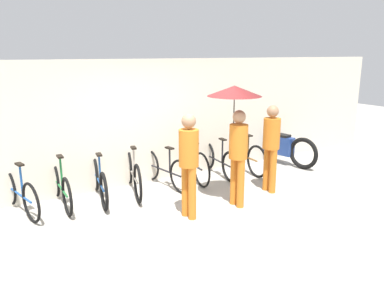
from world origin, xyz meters
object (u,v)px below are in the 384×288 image
parked_bicycle_1 (61,186)px  parked_bicycle_3 (133,173)px  parked_bicycle_4 (164,169)px  parked_bicycle_2 (99,181)px  pedestrian_leading (189,158)px  motorcycle (279,146)px  parked_bicycle_6 (218,160)px  parked_bicycle_5 (192,163)px  parked_bicycle_7 (243,155)px  pedestrian_center (236,115)px  pedestrian_trailing (271,142)px  parked_bicycle_0 (19,193)px

parked_bicycle_1 → parked_bicycle_3: (1.35, -0.05, 0.02)m
parked_bicycle_4 → parked_bicycle_2: bearing=80.7°
pedestrian_leading → motorcycle: pedestrian_leading is taller
parked_bicycle_2 → parked_bicycle_6: 2.69m
motorcycle → parked_bicycle_5: bearing=78.9°
parked_bicycle_1 → parked_bicycle_7: size_ratio=0.96×
parked_bicycle_5 → motorcycle: size_ratio=0.80×
parked_bicycle_6 → pedestrian_center: size_ratio=0.80×
pedestrian_trailing → parked_bicycle_7: bearing=74.0°
parked_bicycle_3 → parked_bicycle_5: bearing=-75.3°
parked_bicycle_0 → parked_bicycle_5: 3.36m
parked_bicycle_0 → parked_bicycle_2: size_ratio=0.96×
parked_bicycle_4 → parked_bicycle_7: parked_bicycle_4 is taller
parked_bicycle_3 → pedestrian_trailing: size_ratio=1.05×
parked_bicycle_1 → parked_bicycle_4: bearing=-91.1°
parked_bicycle_1 → parked_bicycle_6: (3.36, -0.03, -0.01)m
parked_bicycle_6 → pedestrian_center: pedestrian_center is taller
parked_bicycle_1 → parked_bicycle_2: parked_bicycle_2 is taller
parked_bicycle_3 → parked_bicycle_5: size_ratio=1.07×
pedestrian_leading → parked_bicycle_2: bearing=116.4°
parked_bicycle_2 → pedestrian_trailing: 3.31m
parked_bicycle_4 → parked_bicycle_5: 0.68m
parked_bicycle_1 → pedestrian_leading: pedestrian_leading is taller
motorcycle → parked_bicycle_6: bearing=79.3°
parked_bicycle_6 → parked_bicycle_1: bearing=94.3°
parked_bicycle_3 → parked_bicycle_5: (1.34, 0.03, -0.00)m
parked_bicycle_3 → parked_bicycle_4: parked_bicycle_4 is taller
parked_bicycle_7 → pedestrian_trailing: 1.49m
parked_bicycle_5 → pedestrian_leading: (-0.99, -1.58, 0.64)m
parked_bicycle_6 → parked_bicycle_3: bearing=95.5°
parked_bicycle_4 → parked_bicycle_6: parked_bicycle_4 is taller
parked_bicycle_3 → pedestrian_center: pedestrian_center is taller
parked_bicycle_2 → parked_bicycle_7: (3.36, 0.00, 0.01)m
parked_bicycle_3 → motorcycle: 3.84m
parked_bicycle_3 → parked_bicycle_7: bearing=-77.1°
parked_bicycle_0 → parked_bicycle_6: parked_bicycle_6 is taller
parked_bicycle_0 → parked_bicycle_7: size_ratio=0.94×
parked_bicycle_3 → pedestrian_leading: pedestrian_leading is taller
parked_bicycle_1 → motorcycle: 5.19m
parked_bicycle_0 → parked_bicycle_3: parked_bicycle_3 is taller
parked_bicycle_6 → parked_bicycle_2: bearing=95.7°
parked_bicycle_1 → parked_bicycle_3: bearing=-91.6°
parked_bicycle_6 → parked_bicycle_7: parked_bicycle_6 is taller
parked_bicycle_1 → pedestrian_center: (2.67, -1.53, 1.27)m
parked_bicycle_2 → parked_bicycle_5: 2.02m
parked_bicycle_0 → parked_bicycle_1: (0.67, -0.02, -0.00)m
parked_bicycle_0 → parked_bicycle_3: bearing=-105.3°
parked_bicycle_1 → parked_bicycle_7: 4.03m
parked_bicycle_1 → parked_bicycle_7: bearing=-90.3°
parked_bicycle_3 → motorcycle: size_ratio=0.85×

